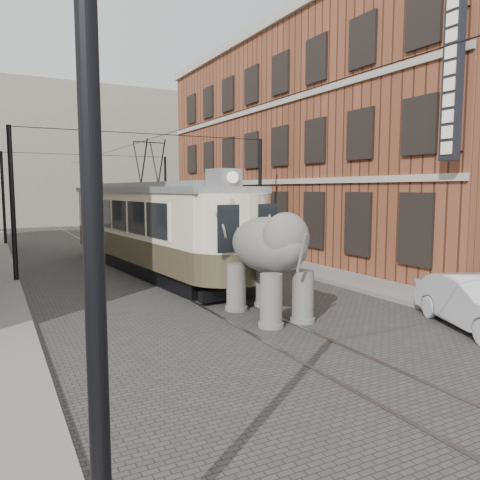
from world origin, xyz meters
TOP-DOWN VIEW (x-y plane):
  - ground at (0.00, 0.00)m, footprint 120.00×120.00m
  - tram_rails at (0.00, 0.00)m, footprint 1.54×80.00m
  - sidewalk_right at (6.00, 0.00)m, footprint 2.00×60.00m
  - brick_building at (11.00, 9.00)m, footprint 8.00×26.00m
  - distant_block at (0.00, 40.00)m, footprint 28.00×10.00m
  - catenary at (-0.20, 5.00)m, footprint 11.00×30.20m
  - tram at (-0.11, 6.47)m, footprint 4.19×14.55m
  - elephant at (0.56, -2.53)m, footprint 2.85×5.15m
  - parked_car at (4.64, -6.23)m, footprint 2.87×4.43m

SIDE VIEW (x-z plane):
  - ground at x=0.00m, z-range 0.00..0.00m
  - tram_rails at x=0.00m, z-range 0.00..0.02m
  - sidewalk_right at x=6.00m, z-range 0.00..0.15m
  - parked_car at x=4.64m, z-range 0.00..1.38m
  - elephant at x=0.56m, z-range 0.00..3.15m
  - tram at x=-0.11m, z-range 0.00..5.70m
  - catenary at x=-0.20m, z-range 0.00..6.00m
  - brick_building at x=11.00m, z-range 0.00..12.00m
  - distant_block at x=0.00m, z-range 0.00..14.00m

